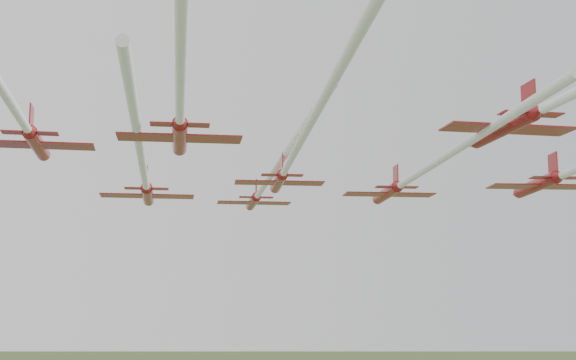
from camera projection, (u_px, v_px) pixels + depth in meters
name	position (u px, v px, depth m)	size (l,w,h in m)	color
jet_lead	(266.00, 183.00, 83.95)	(19.33, 56.83, 2.65)	maroon
jet_row2_left	(144.00, 175.00, 70.53)	(17.70, 53.02, 2.83)	maroon
jet_row2_right	(413.00, 177.00, 75.10)	(18.34, 48.50, 2.87)	maroon
jet_row3_left	(21.00, 119.00, 57.17)	(14.14, 44.16, 2.82)	maroon
jet_row3_mid	(302.00, 139.00, 53.84)	(22.69, 61.95, 2.37)	maroon
jet_row4_left	(180.00, 103.00, 45.92)	(14.89, 42.27, 2.51)	maroon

